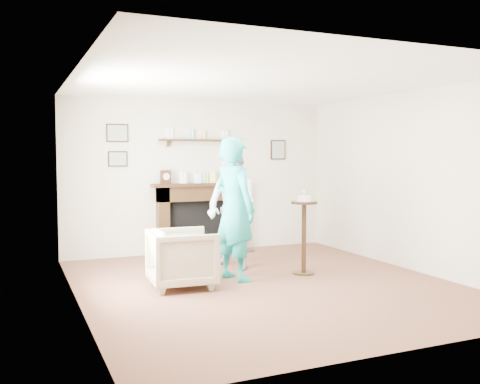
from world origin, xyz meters
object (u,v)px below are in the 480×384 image
Objects in this scene: armchair at (182,287)px; woman at (234,280)px; man at (232,269)px; pedestal_table at (304,223)px.

woman is at bearing -78.10° from armchair.
armchair is at bearing -75.41° from man.
man is (0.96, 0.73, 0.00)m from armchair.
man is at bearing -48.64° from armchair.
man is 0.93× the size of woman.
woman reaches higher than man.
pedestal_table is (1.00, -0.06, 0.70)m from woman.
woman is at bearing 176.64° from pedestal_table.
pedestal_table is at bearing -84.47° from armchair.
man reaches higher than armchair.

